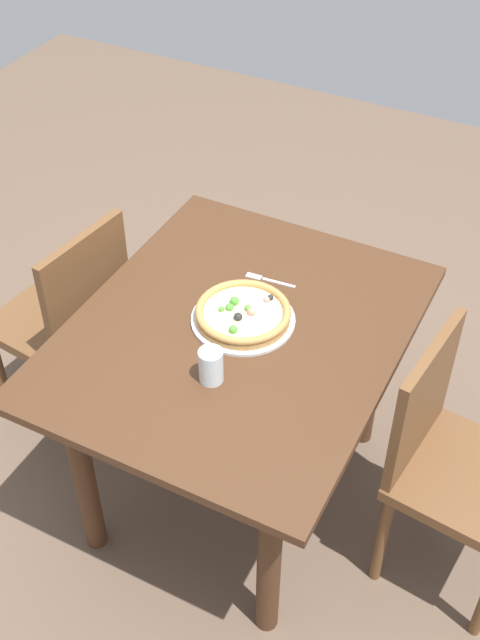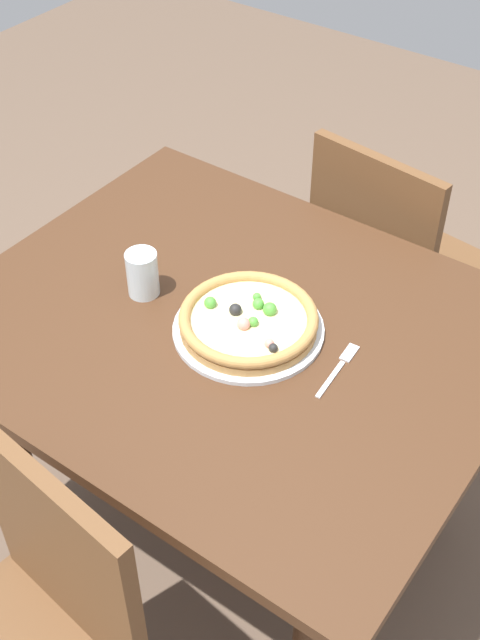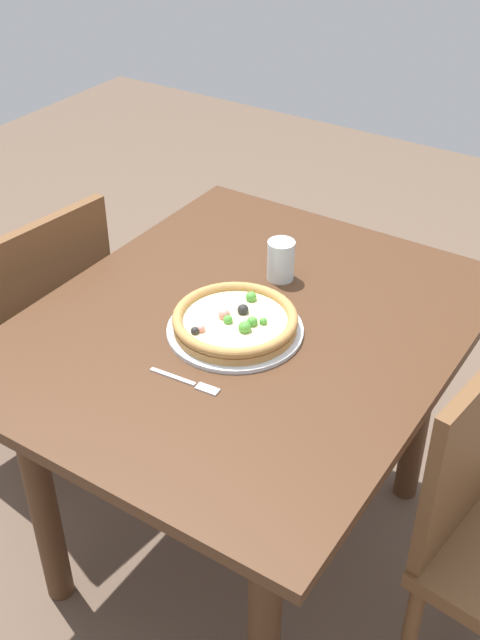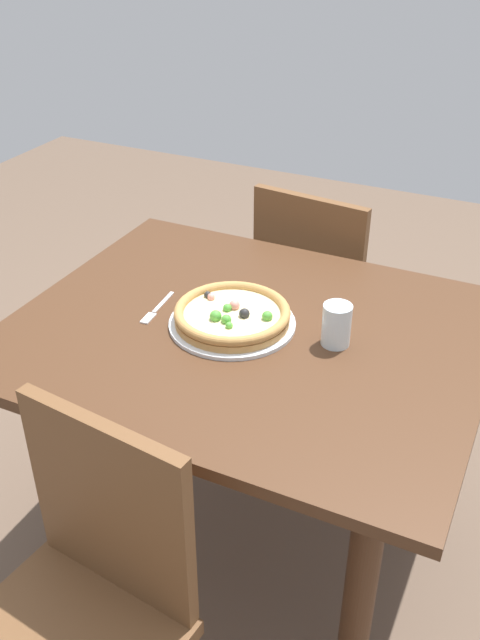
{
  "view_description": "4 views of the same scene",
  "coord_description": "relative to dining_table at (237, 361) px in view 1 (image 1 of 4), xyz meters",
  "views": [
    {
      "loc": [
        -1.55,
        -0.81,
        2.36
      ],
      "look_at": [
        0.02,
        -0.0,
        0.78
      ],
      "focal_mm": 45.08,
      "sensor_mm": 36.0,
      "label": 1
    },
    {
      "loc": [
        0.75,
        -1.01,
        1.91
      ],
      "look_at": [
        0.02,
        -0.0,
        0.78
      ],
      "focal_mm": 45.83,
      "sensor_mm": 36.0,
      "label": 2
    },
    {
      "loc": [
        1.25,
        0.8,
        1.81
      ],
      "look_at": [
        0.02,
        -0.0,
        0.78
      ],
      "focal_mm": 43.87,
      "sensor_mm": 36.0,
      "label": 3
    },
    {
      "loc": [
        -0.6,
        1.31,
        1.68
      ],
      "look_at": [
        0.02,
        -0.0,
        0.78
      ],
      "focal_mm": 39.36,
      "sensor_mm": 36.0,
      "label": 4
    }
  ],
  "objects": [
    {
      "name": "drinking_glass",
      "position": [
        -0.21,
        -0.03,
        0.18
      ],
      "size": [
        0.07,
        0.07,
        0.1
      ],
      "primitive_type": "cylinder",
      "color": "silver",
      "rests_on": "dining_table"
    },
    {
      "name": "chair_far",
      "position": [
        0.04,
        0.68,
        -0.14
      ],
      "size": [
        0.45,
        0.45,
        0.89
      ],
      "rotation": [
        0.0,
        0.0,
        -0.12
      ],
      "color": "brown",
      "rests_on": "ground"
    },
    {
      "name": "fork",
      "position": [
        0.25,
        0.02,
        0.13
      ],
      "size": [
        0.03,
        0.17,
        0.0
      ],
      "rotation": [
        0.0,
        0.0,
        1.65
      ],
      "color": "silver",
      "rests_on": "dining_table"
    },
    {
      "name": "pizza",
      "position": [
        0.04,
        -0.0,
        0.16
      ],
      "size": [
        0.29,
        0.29,
        0.05
      ],
      "color": "#B78447",
      "rests_on": "plate"
    },
    {
      "name": "chair_near",
      "position": [
        0.04,
        -0.68,
        -0.14
      ],
      "size": [
        0.44,
        0.44,
        0.89
      ],
      "rotation": [
        0.0,
        0.0,
        3.03
      ],
      "color": "brown",
      "rests_on": "ground"
    },
    {
      "name": "dining_table",
      "position": [
        0.0,
        0.0,
        0.0
      ],
      "size": [
        1.14,
        0.94,
        0.76
      ],
      "color": "#472B19",
      "rests_on": "ground"
    },
    {
      "name": "plate",
      "position": [
        0.04,
        -0.0,
        0.14
      ],
      "size": [
        0.31,
        0.31,
        0.01
      ],
      "primitive_type": "cylinder",
      "color": "silver",
      "rests_on": "dining_table"
    },
    {
      "name": "ground_plane",
      "position": [
        0.0,
        0.0,
        -0.63
      ],
      "size": [
        6.0,
        6.0,
        0.0
      ],
      "primitive_type": "plane",
      "color": "brown"
    }
  ]
}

